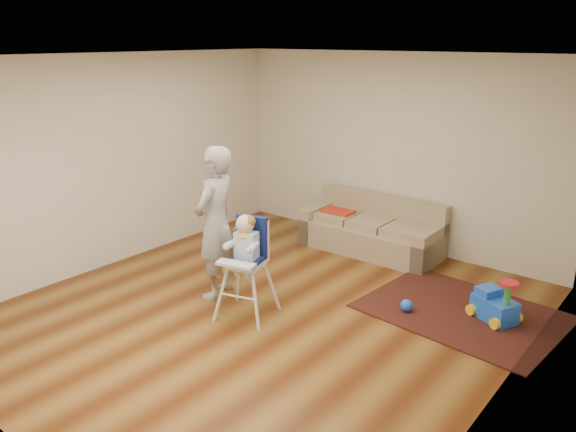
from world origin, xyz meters
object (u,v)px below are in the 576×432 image
Objects in this scene: toy_ball at (406,305)px; sofa at (371,226)px; ride_on_toy at (496,298)px; high_chair at (246,268)px; adult at (216,223)px; side_table at (323,224)px.

sofa is at bearing 132.97° from toy_ball.
ride_on_toy is 2.65m from high_chair.
adult is (-1.93, -0.96, 0.80)m from toy_ball.
ride_on_toy is at bearing 28.00° from toy_ball.
sofa is 2.47m from adult.
high_chair is 0.65× the size of adult.
sofa is at bearing 1.51° from side_table.
toy_ball is 0.08× the size of adult.
toy_ball is at bearing -47.94° from sofa.
ride_on_toy is (2.07, -0.93, -0.11)m from sofa.
adult is (-2.74, -1.39, 0.62)m from ride_on_toy.
side_table is 2.59m from high_chair.
high_chair is at bearing 61.40° from adult.
ride_on_toy is at bearing 103.11° from adult.
side_table is 2.39m from adult.
high_chair is (-2.13, -1.55, 0.29)m from ride_on_toy.
sofa is at bearing 72.74° from high_chair.
adult is at bearing 149.29° from high_chair.
adult reaches higher than ride_on_toy.
ride_on_toy is (2.87, -0.91, 0.03)m from side_table.
ride_on_toy is 0.93m from toy_ball.
side_table is 3.01m from ride_on_toy.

